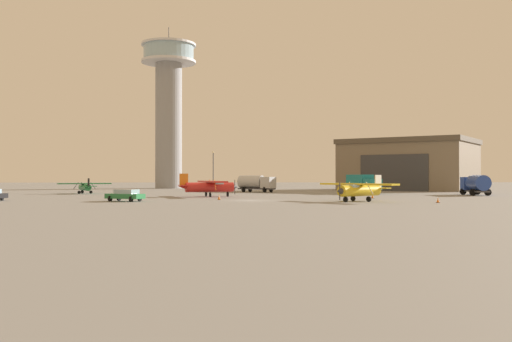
# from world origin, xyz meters

# --- Properties ---
(ground_plane) EXTENTS (400.00, 400.00, 0.00)m
(ground_plane) POSITION_xyz_m (0.00, 0.00, 0.00)
(ground_plane) COLOR gray
(control_tower) EXTENTS (12.95, 12.95, 38.54)m
(control_tower) POSITION_xyz_m (-15.78, 69.04, 21.24)
(control_tower) COLOR gray
(control_tower) RESTS_ON ground_plane
(hangar) EXTENTS (32.03, 30.89, 10.48)m
(hangar) POSITION_xyz_m (35.79, 48.57, 5.26)
(hangar) COLOR #7A6B56
(hangar) RESTS_ON ground_plane
(airplane_green) EXTENTS (8.33, 6.63, 2.55)m
(airplane_green) POSITION_xyz_m (-25.68, 27.58, 1.19)
(airplane_green) COLOR #287A42
(airplane_green) RESTS_ON ground_plane
(airplane_yellow) EXTENTS (7.94, 9.02, 3.02)m
(airplane_yellow) POSITION_xyz_m (12.34, -3.78, 1.41)
(airplane_yellow) COLOR gold
(airplane_yellow) RESTS_ON ground_plane
(airplane_red) EXTENTS (8.58, 10.96, 3.24)m
(airplane_red) POSITION_xyz_m (-5.07, 12.43, 1.51)
(airplane_red) COLOR red
(airplane_red) RESTS_ON ground_plane
(truck_fuel_tanker_blue) EXTENTS (3.72, 7.35, 3.04)m
(truck_fuel_tanker_blue) POSITION_xyz_m (35.08, 16.26, 1.71)
(truck_fuel_tanker_blue) COLOR #38383D
(truck_fuel_tanker_blue) RESTS_ON ground_plane
(truck_fuel_tanker_silver) EXTENTS (6.97, 5.83, 3.04)m
(truck_fuel_tanker_silver) POSITION_xyz_m (3.02, 35.08, 1.71)
(truck_fuel_tanker_silver) COLOR #38383D
(truck_fuel_tanker_silver) RESTS_ON ground_plane
(truck_box_teal) EXTENTS (4.78, 6.91, 3.15)m
(truck_box_teal) POSITION_xyz_m (19.80, 24.18, 1.72)
(truck_box_teal) COLOR #38383D
(truck_box_teal) RESTS_ON ground_plane
(car_green) EXTENTS (4.74, 3.65, 1.37)m
(car_green) POSITION_xyz_m (-14.29, -1.67, 0.74)
(car_green) COLOR #287A42
(car_green) RESTS_ON ground_plane
(light_post_west) EXTENTS (0.44, 0.44, 8.24)m
(light_post_west) POSITION_xyz_m (-4.98, 54.58, 4.94)
(light_post_west) COLOR #38383D
(light_post_west) RESTS_ON ground_plane
(traffic_cone_near_left) EXTENTS (0.36, 0.36, 0.59)m
(traffic_cone_near_left) POSITION_xyz_m (19.99, -7.26, 0.29)
(traffic_cone_near_left) COLOR black
(traffic_cone_near_left) RESTS_ON ground_plane
(traffic_cone_near_right) EXTENTS (0.36, 0.36, 0.69)m
(traffic_cone_near_right) POSITION_xyz_m (-3.63, 1.81, 0.34)
(traffic_cone_near_right) COLOR black
(traffic_cone_near_right) RESTS_ON ground_plane
(traffic_cone_mid_apron) EXTENTS (0.36, 0.36, 0.66)m
(traffic_cone_mid_apron) POSITION_xyz_m (16.32, 5.58, 0.33)
(traffic_cone_mid_apron) COLOR black
(traffic_cone_mid_apron) RESTS_ON ground_plane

